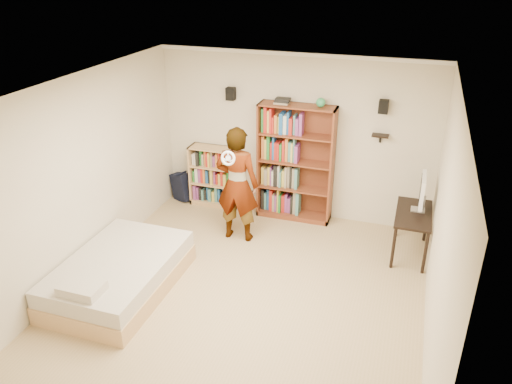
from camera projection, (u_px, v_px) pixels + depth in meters
The scene contains 14 objects.
ground at pixel (244, 295), 6.50m from camera, with size 4.50×5.00×0.01m, color tan.
room_shell at pixel (242, 171), 5.74m from camera, with size 4.52×5.02×2.71m.
crown_molding at pixel (241, 93), 5.35m from camera, with size 4.50×5.00×0.06m.
speaker_left at pixel (231, 94), 7.99m from camera, with size 0.14×0.12×0.20m, color black.
speaker_right at pixel (384, 107), 7.31m from camera, with size 0.14×0.12×0.20m, color black.
wall_shelf at pixel (380, 136), 7.51m from camera, with size 0.25×0.16×0.03m, color black.
tall_bookshelf at pixel (295, 164), 8.05m from camera, with size 1.22×0.36×1.93m, color brown, non-canonical shape.
low_bookshelf at pixel (215, 176), 8.66m from camera, with size 0.85×0.32×1.07m, color tan, non-canonical shape.
computer_desk at pixel (411, 233), 7.27m from camera, with size 0.50×1.00×0.68m, color black, non-canonical shape.
imac at pixel (420, 193), 7.08m from camera, with size 0.11×0.54×0.54m, color white, non-canonical shape.
daybed at pixel (119, 270), 6.51m from camera, with size 1.27×1.96×0.58m, color beige, non-canonical shape.
person at pixel (237, 185), 7.46m from camera, with size 0.66×0.43×1.81m, color black.
wii_wheel at pixel (228, 158), 6.93m from camera, with size 0.21×0.21×0.04m, color white.
navy_bag at pixel (181, 186), 8.95m from camera, with size 0.38×0.24×0.51m, color black, non-canonical shape.
Camera 1 is at (1.81, -4.97, 4.01)m, focal length 35.00 mm.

